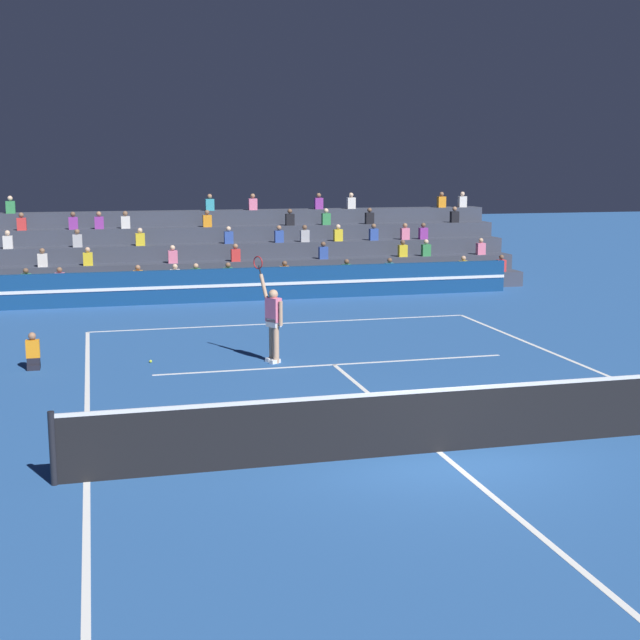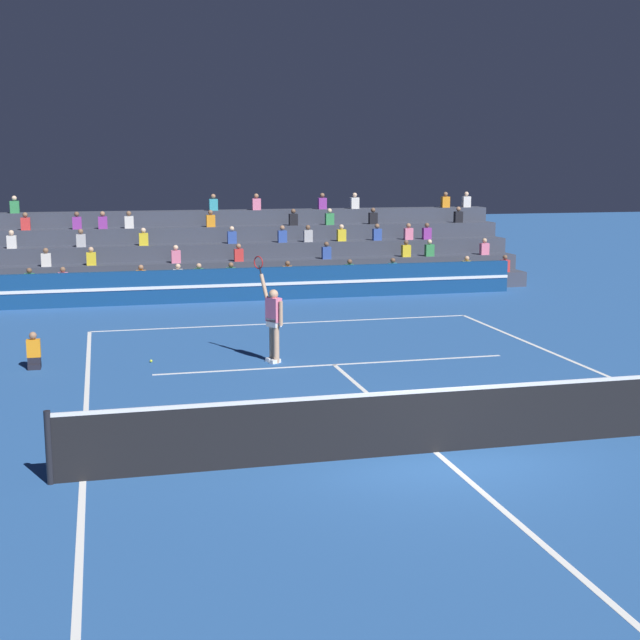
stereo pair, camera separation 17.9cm
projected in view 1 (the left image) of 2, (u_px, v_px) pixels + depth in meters
name	position (u px, v px, depth m)	size (l,w,h in m)	color
ground_plane	(439.00, 452.00, 14.34)	(120.00, 120.00, 0.00)	#285699
court_lines	(439.00, 452.00, 14.34)	(11.10, 23.90, 0.01)	white
tennis_net	(440.00, 419.00, 14.24)	(12.00, 0.10, 1.10)	black
sponsor_banner_wall	(256.00, 284.00, 29.84)	(18.00, 0.26, 1.10)	navy
bleacher_stand	(238.00, 258.00, 33.38)	(20.47, 4.75, 3.38)	#383D4C
ball_kid_courtside	(33.00, 355.00, 19.98)	(0.30, 0.36, 0.84)	black
tennis_player	(273.00, 320.00, 20.57)	(0.57, 0.84, 2.49)	tan
tennis_ball	(151.00, 361.00, 20.66)	(0.07, 0.07, 0.07)	#C6DB33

